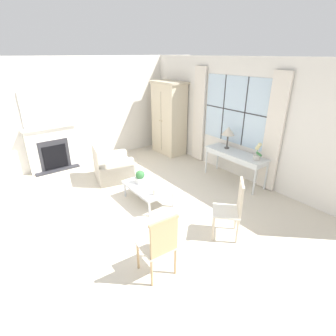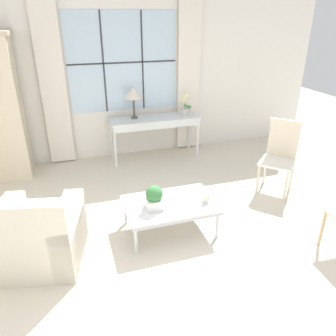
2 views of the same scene
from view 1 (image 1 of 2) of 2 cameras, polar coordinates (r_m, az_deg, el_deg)
name	(u,v)px [view 1 (image 1 of 2)]	position (r m, az deg, el deg)	size (l,w,h in m)	color
ground_plane	(128,209)	(5.36, -8.77, -8.78)	(14.00, 14.00, 0.00)	beige
wall_back_windowed	(234,119)	(6.65, 14.13, 10.36)	(7.20, 0.14, 2.80)	silver
wall_left	(90,111)	(7.69, -16.70, 11.87)	(0.06, 7.20, 2.80)	silver
fireplace	(52,145)	(7.44, -23.92, 4.67)	(0.34, 1.31, 2.04)	#2D2D33
armoire	(169,118)	(7.97, 0.20, 10.79)	(1.09, 0.64, 2.13)	beige
console_table	(236,156)	(6.36, 14.49, 2.58)	(1.54, 0.51, 0.72)	silver
table_lamp	(228,131)	(6.45, 13.00, 7.78)	(0.31, 0.31, 0.54)	#4C4742
potted_orchid	(257,153)	(5.99, 18.89, 3.14)	(0.19, 0.15, 0.40)	#BCB7AD
armchair_upholstered	(112,168)	(6.52, -12.03, 0.02)	(0.99, 0.99, 0.87)	beige
side_chair_wooden	(233,206)	(4.43, 13.98, -8.06)	(0.62, 0.62, 1.02)	white
accent_chair_wooden	(160,243)	(3.60, -1.78, -16.04)	(0.46, 0.46, 0.99)	beige
coffee_table	(148,187)	(5.40, -4.34, -4.18)	(1.04, 0.68, 0.37)	silver
potted_plant_small	(140,177)	(5.45, -6.08, -1.90)	(0.19, 0.19, 0.28)	white
pillar_candle	(154,192)	(5.01, -3.00, -5.30)	(0.10, 0.10, 0.13)	silver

